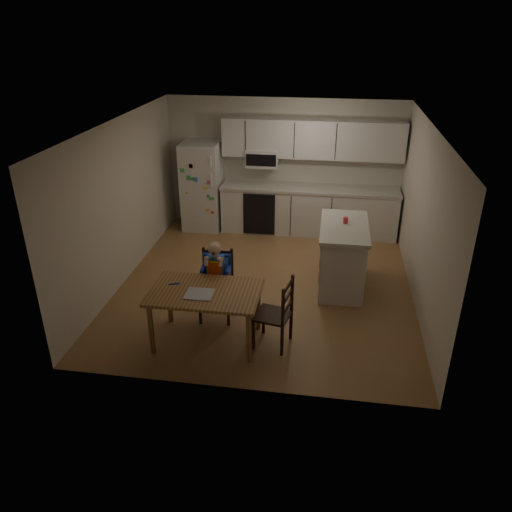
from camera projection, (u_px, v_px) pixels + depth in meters
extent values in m
cube|color=#97623F|center=(266.00, 284.00, 7.93)|extent=(4.50, 5.00, 0.01)
cube|color=beige|center=(284.00, 165.00, 9.61)|extent=(4.50, 0.02, 2.50)
cube|color=beige|center=(122.00, 202.00, 7.70)|extent=(0.02, 5.00, 2.50)
cube|color=beige|center=(423.00, 218.00, 7.08)|extent=(0.02, 5.00, 2.50)
cube|color=white|center=(267.00, 124.00, 6.84)|extent=(4.50, 5.00, 0.01)
cube|color=silver|center=(202.00, 186.00, 9.69)|extent=(0.72, 0.70, 1.70)
cube|color=silver|center=(309.00, 211.00, 9.63)|extent=(3.34, 0.60, 0.86)
cube|color=beige|center=(310.00, 189.00, 9.42)|extent=(3.37, 0.62, 0.05)
cube|color=black|center=(259.00, 214.00, 9.48)|extent=(0.60, 0.02, 0.80)
cube|color=silver|center=(312.00, 139.00, 9.15)|extent=(3.34, 0.34, 0.70)
cube|color=silver|center=(262.00, 158.00, 9.41)|extent=(0.60, 0.38, 0.33)
cube|color=silver|center=(342.00, 258.00, 7.69)|extent=(0.65, 1.30, 0.95)
cube|color=beige|center=(345.00, 227.00, 7.47)|extent=(0.72, 1.37, 0.05)
cylinder|color=red|center=(346.00, 220.00, 7.53)|extent=(0.07, 0.07, 0.09)
cube|color=brown|center=(205.00, 292.00, 6.24)|extent=(1.39, 0.89, 0.04)
cylinder|color=brown|center=(151.00, 329.00, 6.16)|extent=(0.07, 0.07, 0.70)
cylinder|color=brown|center=(169.00, 299.00, 6.81)|extent=(0.07, 0.07, 0.70)
cylinder|color=brown|center=(249.00, 338.00, 5.99)|extent=(0.07, 0.07, 0.70)
cylinder|color=brown|center=(258.00, 306.00, 6.64)|extent=(0.07, 0.07, 0.70)
cube|color=#ACABB0|center=(199.00, 294.00, 6.15)|extent=(0.34, 0.29, 0.01)
cylinder|color=#1A37AB|center=(173.00, 284.00, 6.38)|extent=(0.12, 0.06, 0.02)
cube|color=black|center=(216.00, 289.00, 6.87)|extent=(0.45, 0.45, 0.03)
cube|color=black|center=(200.00, 310.00, 6.81)|extent=(0.04, 0.04, 0.43)
cube|color=black|center=(206.00, 296.00, 7.16)|extent=(0.04, 0.04, 0.43)
cube|color=black|center=(228.00, 312.00, 6.78)|extent=(0.04, 0.04, 0.43)
cube|color=black|center=(233.00, 297.00, 7.13)|extent=(0.04, 0.04, 0.43)
cube|color=black|center=(218.00, 265.00, 6.92)|extent=(0.43, 0.06, 0.51)
cube|color=#1A37AB|center=(216.00, 285.00, 6.84)|extent=(0.41, 0.37, 0.10)
cube|color=#1A37AB|center=(217.00, 265.00, 6.87)|extent=(0.39, 0.08, 0.35)
cube|color=#5782D3|center=(216.00, 282.00, 6.79)|extent=(0.32, 0.28, 0.02)
cube|color=#2561A4|center=(215.00, 265.00, 6.72)|extent=(0.23, 0.15, 0.27)
cube|color=red|center=(215.00, 268.00, 6.66)|extent=(0.20, 0.02, 0.21)
sphere|color=beige|center=(215.00, 249.00, 6.60)|extent=(0.18, 0.18, 0.17)
ellipsoid|color=olive|center=(215.00, 247.00, 6.59)|extent=(0.18, 0.17, 0.15)
cube|color=black|center=(273.00, 315.00, 6.29)|extent=(0.50, 0.50, 0.03)
cube|color=black|center=(263.00, 319.00, 6.61)|extent=(0.04, 0.04, 0.42)
cube|color=black|center=(291.00, 325.00, 6.49)|extent=(0.04, 0.04, 0.42)
cube|color=black|center=(253.00, 335.00, 6.29)|extent=(0.04, 0.04, 0.42)
cube|color=black|center=(282.00, 341.00, 6.17)|extent=(0.04, 0.04, 0.42)
cube|color=black|center=(288.00, 300.00, 6.12)|extent=(0.12, 0.42, 0.50)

